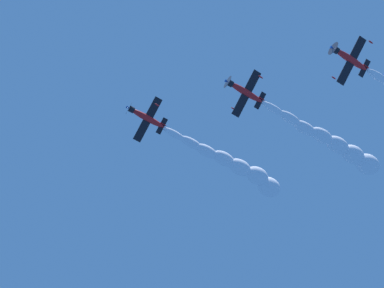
# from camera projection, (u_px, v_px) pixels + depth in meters

# --- Properties ---
(airplane_lead) EXTENTS (8.61, 8.24, 4.73)m
(airplane_lead) POSITION_uv_depth(u_px,v_px,m) (146.00, 117.00, 89.13)
(airplane_lead) COLOR red
(airplane_left_wingman) EXTENTS (8.64, 8.37, 4.43)m
(airplane_left_wingman) POSITION_uv_depth(u_px,v_px,m) (244.00, 92.00, 85.43)
(airplane_left_wingman) COLOR red
(airplane_right_wingman) EXTENTS (8.65, 8.43, 4.28)m
(airplane_right_wingman) POSITION_uv_depth(u_px,v_px,m) (349.00, 59.00, 82.57)
(airplane_right_wingman) COLOR red
(smoke_trail_lead) EXTENTS (25.43, 19.25, 4.29)m
(smoke_trail_lead) POSITION_uv_depth(u_px,v_px,m) (242.00, 170.00, 93.78)
(smoke_trail_lead) COLOR white
(smoke_trail_left_wingman) EXTENTS (25.56, 18.97, 4.42)m
(smoke_trail_left_wingman) POSITION_uv_depth(u_px,v_px,m) (340.00, 147.00, 90.02)
(smoke_trail_left_wingman) COLOR white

